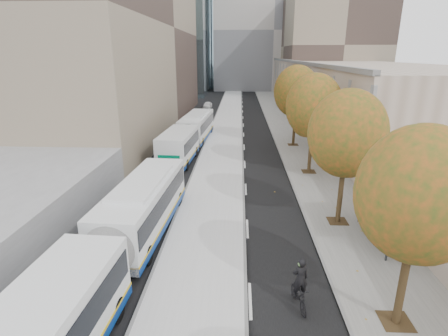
# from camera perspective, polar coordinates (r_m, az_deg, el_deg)

# --- Properties ---
(bus_platform) EXTENTS (4.25, 150.00, 0.15)m
(bus_platform) POSITION_cam_1_polar(r_m,az_deg,el_deg) (41.66, 0.15, 5.29)
(bus_platform) COLOR silver
(bus_platform) RESTS_ON ground
(sidewalk) EXTENTS (4.75, 150.00, 0.08)m
(sidewalk) POSITION_cam_1_polar(r_m,az_deg,el_deg) (42.10, 11.14, 5.04)
(sidewalk) COLOR gray
(sidewalk) RESTS_ON ground
(building_tan) EXTENTS (18.00, 92.00, 8.00)m
(building_tan) POSITION_cam_1_polar(r_m,az_deg,el_deg) (71.99, 17.23, 13.10)
(building_tan) COLOR gray
(building_tan) RESTS_ON ground
(building_midrise) EXTENTS (24.00, 46.00, 25.00)m
(building_midrise) POSITION_cam_1_polar(r_m,az_deg,el_deg) (50.92, -22.46, 20.43)
(building_midrise) COLOR gray
(building_midrise) RESTS_ON ground
(building_far_block) EXTENTS (30.00, 18.00, 30.00)m
(building_far_block) POSITION_cam_1_polar(r_m,az_deg,el_deg) (102.07, 7.67, 21.16)
(building_far_block) COLOR #A8A09A
(building_far_block) RESTS_ON ground
(bus_shelter) EXTENTS (1.90, 4.40, 2.53)m
(bus_shelter) POSITION_cam_1_polar(r_m,az_deg,el_deg) (19.65, 26.03, -5.11)
(bus_shelter) COLOR #383A3F
(bus_shelter) RESTS_ON sidewalk
(tree_b) EXTENTS (4.00, 4.00, 6.97)m
(tree_b) POSITION_cam_1_polar(r_m,az_deg,el_deg) (12.79, 29.26, -3.89)
(tree_b) COLOR #2D2212
(tree_b) RESTS_ON sidewalk
(tree_c) EXTENTS (4.20, 4.20, 7.28)m
(tree_c) POSITION_cam_1_polar(r_m,az_deg,el_deg) (19.88, 19.46, 5.26)
(tree_c) COLOR #2D2212
(tree_c) RESTS_ON sidewalk
(tree_d) EXTENTS (4.40, 4.40, 7.60)m
(tree_d) POSITION_cam_1_polar(r_m,az_deg,el_deg) (28.44, 14.46, 9.77)
(tree_d) COLOR #2D2212
(tree_d) RESTS_ON sidewalk
(tree_e) EXTENTS (4.60, 4.60, 7.92)m
(tree_e) POSITION_cam_1_polar(r_m,az_deg,el_deg) (37.21, 11.74, 12.14)
(tree_e) COLOR #2D2212
(tree_e) RESTS_ON sidewalk
(bus_near) EXTENTS (3.33, 16.89, 2.80)m
(bus_near) POSITION_cam_1_polar(r_m,az_deg,el_deg) (16.37, -17.00, -11.18)
(bus_near) COLOR silver
(bus_near) RESTS_ON ground
(bus_far) EXTENTS (3.56, 17.10, 2.83)m
(bus_far) POSITION_cam_1_polar(r_m,az_deg,el_deg) (36.25, -5.56, 5.65)
(bus_far) COLOR silver
(bus_far) RESTS_ON ground
(cyclist) EXTENTS (0.79, 1.73, 2.14)m
(cyclist) POSITION_cam_1_polar(r_m,az_deg,el_deg) (14.35, 12.19, -18.82)
(cyclist) COLOR black
(cyclist) RESTS_ON ground
(distant_car) EXTENTS (1.64, 3.52, 1.17)m
(distant_car) POSITION_cam_1_polar(r_m,az_deg,el_deg) (63.81, -2.70, 10.23)
(distant_car) COLOR white
(distant_car) RESTS_ON ground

